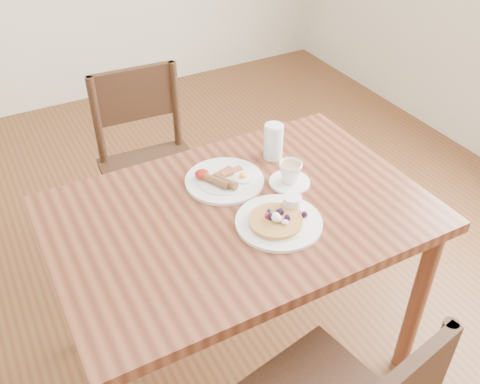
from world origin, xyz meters
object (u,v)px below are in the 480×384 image
(breakfast_plate, at_px, (223,180))
(dining_table, at_px, (240,233))
(teacup_saucer, at_px, (290,174))
(chair_far, at_px, (150,161))
(pancake_plate, at_px, (279,219))
(water_glass, at_px, (273,141))

(breakfast_plate, bearing_deg, dining_table, -97.61)
(breakfast_plate, xyz_separation_m, teacup_saucer, (0.20, -0.11, 0.02))
(chair_far, height_order, teacup_saucer, chair_far)
(chair_far, height_order, breakfast_plate, chair_far)
(pancake_plate, distance_m, teacup_saucer, 0.22)
(dining_table, relative_size, water_glass, 9.11)
(dining_table, distance_m, water_glass, 0.37)
(pancake_plate, relative_size, teacup_saucer, 1.93)
(chair_far, bearing_deg, pancake_plate, 100.77)
(teacup_saucer, bearing_deg, dining_table, -168.28)
(chair_far, distance_m, teacup_saucer, 0.83)
(breakfast_plate, bearing_deg, teacup_saucer, -29.46)
(chair_far, bearing_deg, teacup_saucer, 112.78)
(chair_far, bearing_deg, dining_table, 96.33)
(dining_table, height_order, breakfast_plate, breakfast_plate)
(breakfast_plate, xyz_separation_m, water_glass, (0.23, 0.06, 0.05))
(water_glass, bearing_deg, breakfast_plate, -166.54)
(dining_table, distance_m, pancake_plate, 0.18)
(pancake_plate, bearing_deg, teacup_saucer, 48.77)
(dining_table, relative_size, chair_far, 1.36)
(chair_far, xyz_separation_m, pancake_plate, (0.11, -0.89, 0.27))
(chair_far, relative_size, pancake_plate, 3.26)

